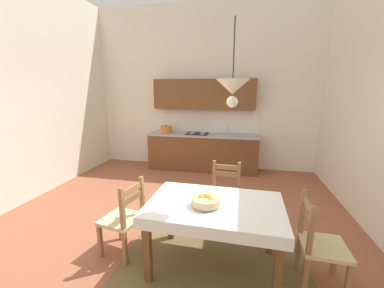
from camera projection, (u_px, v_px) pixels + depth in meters
name	position (u px, v px, depth m)	size (l,w,h in m)	color
ground_plane	(168.00, 233.00, 3.35)	(6.03, 6.68, 0.10)	#99563D
wall_back	(204.00, 88.00, 5.86)	(6.03, 0.12, 3.97)	silver
area_rug	(212.00, 271.00, 2.57)	(2.10, 1.60, 0.01)	brown
kitchen_cabinetry	(203.00, 135.00, 5.79)	(2.68, 0.63, 2.20)	brown
dining_table	(215.00, 214.00, 2.53)	(1.45, 0.96, 0.75)	brown
dining_chair_window_side	(319.00, 245.00, 2.32)	(0.43, 0.43, 0.93)	#D1BC89
dining_chair_tv_side	(124.00, 219.00, 2.79)	(0.49, 0.49, 0.93)	#D1BC89
dining_chair_kitchen_side	(225.00, 197.00, 3.37)	(0.43, 0.43, 0.93)	#D1BC89
fruit_bowl	(206.00, 201.00, 2.43)	(0.30, 0.30, 0.12)	tan
pendant_lamp	(233.00, 88.00, 2.21)	(0.32, 0.32, 0.80)	black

